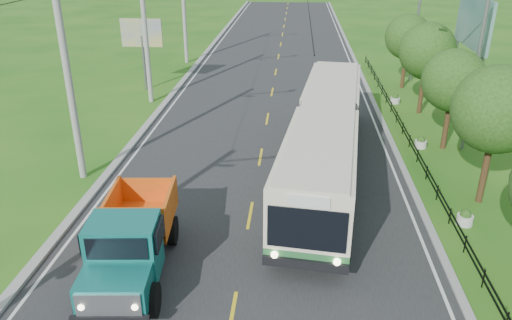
# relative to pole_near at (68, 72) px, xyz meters

# --- Properties ---
(ground) EXTENTS (240.00, 240.00, 0.00)m
(ground) POSITION_rel_pole_near_xyz_m (8.26, -9.00, -5.09)
(ground) COLOR #216217
(ground) RESTS_ON ground
(road) EXTENTS (14.00, 120.00, 0.02)m
(road) POSITION_rel_pole_near_xyz_m (8.26, 11.00, -5.08)
(road) COLOR #28282B
(road) RESTS_ON ground
(curb_left) EXTENTS (0.40, 120.00, 0.15)m
(curb_left) POSITION_rel_pole_near_xyz_m (1.06, 11.00, -5.02)
(curb_left) COLOR #9E9E99
(curb_left) RESTS_ON ground
(curb_right) EXTENTS (0.30, 120.00, 0.10)m
(curb_right) POSITION_rel_pole_near_xyz_m (15.41, 11.00, -5.04)
(curb_right) COLOR #9E9E99
(curb_right) RESTS_ON ground
(edge_line_left) EXTENTS (0.12, 120.00, 0.00)m
(edge_line_left) POSITION_rel_pole_near_xyz_m (1.61, 11.00, -5.07)
(edge_line_left) COLOR silver
(edge_line_left) RESTS_ON road
(edge_line_right) EXTENTS (0.12, 120.00, 0.00)m
(edge_line_right) POSITION_rel_pole_near_xyz_m (14.91, 11.00, -5.07)
(edge_line_right) COLOR silver
(edge_line_right) RESTS_ON road
(centre_dash) EXTENTS (0.12, 2.20, 0.00)m
(centre_dash) POSITION_rel_pole_near_xyz_m (8.26, -9.00, -5.07)
(centre_dash) COLOR yellow
(centre_dash) RESTS_ON road
(railing_right) EXTENTS (0.04, 40.00, 0.60)m
(railing_right) POSITION_rel_pole_near_xyz_m (16.26, 5.00, -4.79)
(railing_right) COLOR black
(railing_right) RESTS_ON ground
(pole_near) EXTENTS (3.51, 0.32, 10.00)m
(pole_near) POSITION_rel_pole_near_xyz_m (0.00, 0.00, 0.00)
(pole_near) COLOR gray
(pole_near) RESTS_ON ground
(pole_mid) EXTENTS (3.51, 0.32, 10.00)m
(pole_mid) POSITION_rel_pole_near_xyz_m (0.00, 12.00, 0.00)
(pole_mid) COLOR gray
(pole_mid) RESTS_ON ground
(pole_far) EXTENTS (3.51, 0.32, 10.00)m
(pole_far) POSITION_rel_pole_near_xyz_m (0.00, 24.00, 0.00)
(pole_far) COLOR gray
(pole_far) RESTS_ON ground
(tree_third) EXTENTS (3.60, 3.62, 6.00)m
(tree_third) POSITION_rel_pole_near_xyz_m (18.12, -0.86, -1.11)
(tree_third) COLOR #382314
(tree_third) RESTS_ON ground
(tree_fourth) EXTENTS (3.24, 3.31, 5.40)m
(tree_fourth) POSITION_rel_pole_near_xyz_m (18.12, 5.14, -1.51)
(tree_fourth) COLOR #382314
(tree_fourth) RESTS_ON ground
(tree_fifth) EXTENTS (3.48, 3.52, 5.80)m
(tree_fifth) POSITION_rel_pole_near_xyz_m (18.12, 11.14, -1.24)
(tree_fifth) COLOR #382314
(tree_fifth) RESTS_ON ground
(tree_back) EXTENTS (3.30, 3.36, 5.50)m
(tree_back) POSITION_rel_pole_near_xyz_m (18.12, 17.14, -1.44)
(tree_back) COLOR #382314
(tree_back) RESTS_ON ground
(streetlight_mid) EXTENTS (3.02, 0.20, 9.07)m
(streetlight_mid) POSITION_rel_pole_near_xyz_m (18.90, 5.00, -0.19)
(streetlight_mid) COLOR slate
(streetlight_mid) RESTS_ON ground
(streetlight_far) EXTENTS (3.02, 0.20, 9.07)m
(streetlight_far) POSITION_rel_pole_near_xyz_m (18.90, 19.00, -0.19)
(streetlight_far) COLOR slate
(streetlight_far) RESTS_ON ground
(planter_near) EXTENTS (0.64, 0.64, 0.67)m
(planter_near) POSITION_rel_pole_near_xyz_m (16.86, -3.00, -4.81)
(planter_near) COLOR silver
(planter_near) RESTS_ON ground
(planter_mid) EXTENTS (0.64, 0.64, 0.67)m
(planter_mid) POSITION_rel_pole_near_xyz_m (16.86, 5.00, -4.81)
(planter_mid) COLOR silver
(planter_mid) RESTS_ON ground
(planter_far) EXTENTS (0.64, 0.64, 0.67)m
(planter_far) POSITION_rel_pole_near_xyz_m (16.86, 13.00, -4.81)
(planter_far) COLOR silver
(planter_far) RESTS_ON ground
(billboard_left) EXTENTS (3.00, 0.20, 5.20)m
(billboard_left) POSITION_rel_pole_near_xyz_m (-1.24, 15.00, -1.23)
(billboard_left) COLOR slate
(billboard_left) RESTS_ON ground
(billboard_right) EXTENTS (0.24, 6.00, 7.30)m
(billboard_right) POSITION_rel_pole_near_xyz_m (20.56, 11.00, 0.25)
(billboard_right) COLOR slate
(billboard_right) RESTS_ON ground
(bus) EXTENTS (4.82, 17.65, 3.37)m
(bus) POSITION_rel_pole_near_xyz_m (11.48, 1.37, -3.07)
(bus) COLOR #2A6B36
(bus) RESTS_ON ground
(dump_truck) EXTENTS (2.80, 6.21, 2.54)m
(dump_truck) POSITION_rel_pole_near_xyz_m (4.68, -7.12, -3.66)
(dump_truck) COLOR #116964
(dump_truck) RESTS_ON ground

